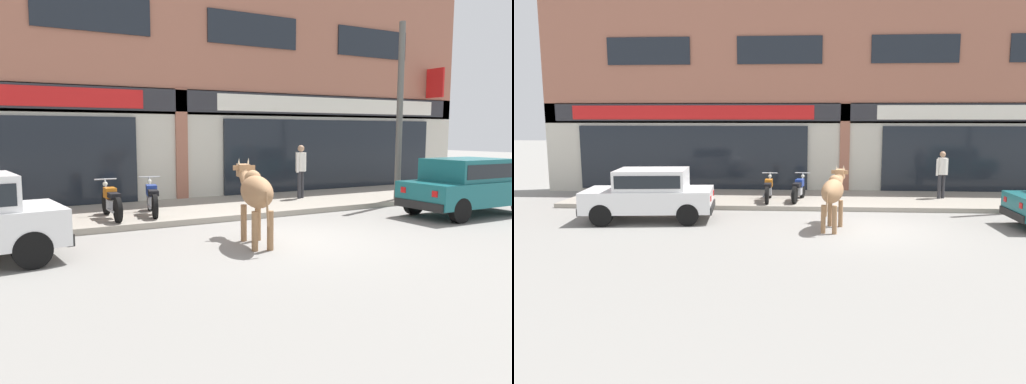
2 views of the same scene
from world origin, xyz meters
TOP-DOWN VIEW (x-y plane):
  - ground_plane at (0.00, 0.00)m, footprint 90.00×90.00m
  - sidewalk at (0.00, 4.00)m, footprint 19.00×3.59m
  - shop_building at (0.01, 6.05)m, footprint 23.00×1.40m
  - cow at (-0.76, -0.22)m, footprint 0.89×2.11m
  - car_1 at (5.64, 0.15)m, footprint 3.63×1.63m
  - motorcycle_0 at (-2.68, 3.20)m, footprint 0.52×1.81m
  - motorcycle_1 at (-1.68, 3.32)m, footprint 0.64×1.79m
  - pedestrian at (3.14, 4.08)m, footprint 0.45×0.32m
  - utility_pole at (5.53, 2.50)m, footprint 0.18×0.18m

SIDE VIEW (x-z plane):
  - ground_plane at x=0.00m, z-range 0.00..0.00m
  - sidewalk at x=0.00m, z-range 0.00..0.14m
  - motorcycle_0 at x=-2.68m, z-range 0.09..0.97m
  - motorcycle_1 at x=-1.68m, z-range 0.09..0.97m
  - car_1 at x=5.64m, z-range 0.08..1.54m
  - cow at x=-0.76m, z-range 0.20..1.81m
  - pedestrian at x=3.14m, z-range 0.33..1.93m
  - utility_pole at x=5.53m, z-range 0.14..5.27m
  - shop_building at x=0.01m, z-range -0.22..8.63m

